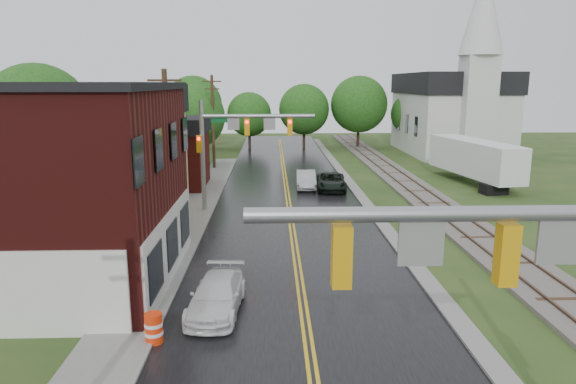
{
  "coord_description": "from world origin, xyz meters",
  "views": [
    {
      "loc": [
        -1.15,
        -5.94,
        8.28
      ],
      "look_at": [
        -0.44,
        16.43,
        3.5
      ],
      "focal_mm": 32.0,
      "sensor_mm": 36.0,
      "label": 1
    }
  ],
  "objects_px": {
    "church": "(454,104)",
    "tree_left_c": "(128,126)",
    "pickup_white": "(217,296)",
    "suv_dark": "(331,182)",
    "utility_pole_b": "(168,150)",
    "tree_left_b": "(40,119)",
    "traffic_signal_near": "(548,284)",
    "traffic_signal_far": "(235,135)",
    "tree_left_e": "(194,118)",
    "semi_trailer": "(474,158)",
    "sedan_silver": "(306,180)",
    "utility_pole_c": "(213,120)",
    "construction_barrel": "(154,328)"
  },
  "relations": [
    {
      "from": "traffic_signal_far",
      "to": "utility_pole_b",
      "type": "bearing_deg",
      "value": -123.68
    },
    {
      "from": "suv_dark",
      "to": "sedan_silver",
      "type": "distance_m",
      "value": 2.08
    },
    {
      "from": "suv_dark",
      "to": "construction_barrel",
      "type": "distance_m",
      "value": 25.43
    },
    {
      "from": "church",
      "to": "tree_left_c",
      "type": "relative_size",
      "value": 2.61
    },
    {
      "from": "utility_pole_b",
      "to": "suv_dark",
      "type": "relative_size",
      "value": 1.87
    },
    {
      "from": "utility_pole_c",
      "to": "tree_left_b",
      "type": "height_order",
      "value": "tree_left_b"
    },
    {
      "from": "tree_left_c",
      "to": "construction_barrel",
      "type": "relative_size",
      "value": 7.54
    },
    {
      "from": "pickup_white",
      "to": "utility_pole_c",
      "type": "bearing_deg",
      "value": 101.0
    },
    {
      "from": "traffic_signal_near",
      "to": "tree_left_b",
      "type": "relative_size",
      "value": 0.76
    },
    {
      "from": "suv_dark",
      "to": "pickup_white",
      "type": "relative_size",
      "value": 1.1
    },
    {
      "from": "tree_left_c",
      "to": "tree_left_b",
      "type": "bearing_deg",
      "value": -116.56
    },
    {
      "from": "church",
      "to": "traffic_signal_near",
      "type": "height_order",
      "value": "church"
    },
    {
      "from": "traffic_signal_far",
      "to": "tree_left_e",
      "type": "xyz_separation_m",
      "value": [
        -5.38,
        18.9,
        -0.16
      ]
    },
    {
      "from": "traffic_signal_near",
      "to": "semi_trailer",
      "type": "distance_m",
      "value": 35.94
    },
    {
      "from": "traffic_signal_far",
      "to": "sedan_silver",
      "type": "distance_m",
      "value": 9.73
    },
    {
      "from": "semi_trailer",
      "to": "tree_left_e",
      "type": "bearing_deg",
      "value": 157.39
    },
    {
      "from": "tree_left_e",
      "to": "suv_dark",
      "type": "height_order",
      "value": "tree_left_e"
    },
    {
      "from": "utility_pole_b",
      "to": "semi_trailer",
      "type": "height_order",
      "value": "utility_pole_b"
    },
    {
      "from": "tree_left_e",
      "to": "suv_dark",
      "type": "bearing_deg",
      "value": -45.29
    },
    {
      "from": "semi_trailer",
      "to": "suv_dark",
      "type": "bearing_deg",
      "value": -169.44
    },
    {
      "from": "pickup_white",
      "to": "construction_barrel",
      "type": "relative_size",
      "value": 4.3
    },
    {
      "from": "church",
      "to": "utility_pole_b",
      "type": "height_order",
      "value": "church"
    },
    {
      "from": "traffic_signal_far",
      "to": "construction_barrel",
      "type": "bearing_deg",
      "value": -94.99
    },
    {
      "from": "traffic_signal_near",
      "to": "suv_dark",
      "type": "height_order",
      "value": "traffic_signal_near"
    },
    {
      "from": "utility_pole_b",
      "to": "church",
      "type": "bearing_deg",
      "value": 49.82
    },
    {
      "from": "utility_pole_b",
      "to": "pickup_white",
      "type": "relative_size",
      "value": 2.06
    },
    {
      "from": "suv_dark",
      "to": "semi_trailer",
      "type": "xyz_separation_m",
      "value": [
        12.15,
        2.27,
        1.5
      ]
    },
    {
      "from": "utility_pole_b",
      "to": "suv_dark",
      "type": "xyz_separation_m",
      "value": [
        10.3,
        11.43,
        -4.05
      ]
    },
    {
      "from": "suv_dark",
      "to": "sedan_silver",
      "type": "xyz_separation_m",
      "value": [
        -1.94,
        0.73,
        0.04
      ]
    },
    {
      "from": "tree_left_c",
      "to": "church",
      "type": "bearing_deg",
      "value": 22.24
    },
    {
      "from": "sedan_silver",
      "to": "pickup_white",
      "type": "relative_size",
      "value": 0.98
    },
    {
      "from": "church",
      "to": "utility_pole_b",
      "type": "xyz_separation_m",
      "value": [
        -26.8,
        -31.74,
        -1.11
      ]
    },
    {
      "from": "traffic_signal_near",
      "to": "utility_pole_b",
      "type": "xyz_separation_m",
      "value": [
        -10.27,
        20.0,
        -0.25
      ]
    },
    {
      "from": "tree_left_b",
      "to": "semi_trailer",
      "type": "bearing_deg",
      "value": 6.46
    },
    {
      "from": "church",
      "to": "pickup_white",
      "type": "distance_m",
      "value": 48.27
    },
    {
      "from": "traffic_signal_near",
      "to": "suv_dark",
      "type": "distance_m",
      "value": 31.72
    },
    {
      "from": "pickup_white",
      "to": "traffic_signal_near",
      "type": "bearing_deg",
      "value": -50.91
    },
    {
      "from": "traffic_signal_near",
      "to": "semi_trailer",
      "type": "xyz_separation_m",
      "value": [
        12.18,
        33.69,
        -2.8
      ]
    },
    {
      "from": "semi_trailer",
      "to": "traffic_signal_far",
      "type": "bearing_deg",
      "value": -155.55
    },
    {
      "from": "traffic_signal_far",
      "to": "utility_pole_c",
      "type": "distance_m",
      "value": 17.33
    },
    {
      "from": "pickup_white",
      "to": "suv_dark",
      "type": "bearing_deg",
      "value": 77.48
    },
    {
      "from": "tree_left_e",
      "to": "suv_dark",
      "type": "distance_m",
      "value": 18.03
    },
    {
      "from": "suv_dark",
      "to": "church",
      "type": "bearing_deg",
      "value": 54.79
    },
    {
      "from": "construction_barrel",
      "to": "utility_pole_c",
      "type": "bearing_deg",
      "value": 92.98
    },
    {
      "from": "church",
      "to": "tree_left_c",
      "type": "bearing_deg",
      "value": -157.76
    },
    {
      "from": "traffic_signal_near",
      "to": "utility_pole_b",
      "type": "distance_m",
      "value": 22.49
    },
    {
      "from": "church",
      "to": "pickup_white",
      "type": "bearing_deg",
      "value": -118.91
    },
    {
      "from": "pickup_white",
      "to": "semi_trailer",
      "type": "bearing_deg",
      "value": 56.45
    },
    {
      "from": "tree_left_c",
      "to": "tree_left_e",
      "type": "height_order",
      "value": "tree_left_e"
    },
    {
      "from": "traffic_signal_near",
      "to": "construction_barrel",
      "type": "relative_size",
      "value": 7.23
    }
  ]
}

